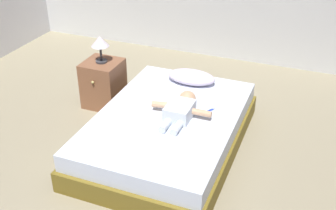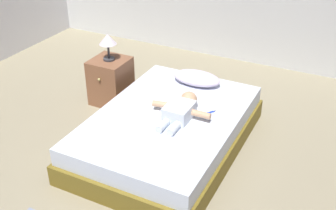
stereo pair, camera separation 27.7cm
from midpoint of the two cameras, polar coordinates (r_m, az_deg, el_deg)
ground_plane at (r=3.40m, az=-6.15°, el=-12.74°), size 8.00×8.00×0.00m
bed at (r=3.84m, az=-2.07°, el=-3.64°), size 1.26×1.85×0.35m
pillow at (r=4.26m, az=1.35°, el=3.81°), size 0.50×0.28×0.13m
baby at (r=3.70m, az=-0.34°, el=-0.58°), size 0.56×0.58×0.16m
toothbrush at (r=3.79m, az=3.52°, el=-0.80°), size 0.09×0.12×0.02m
nightstand at (r=4.57m, az=-10.52°, el=2.88°), size 0.38×0.41×0.50m
lamp at (r=4.38m, az=-11.08°, el=8.29°), size 0.18×0.18×0.29m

